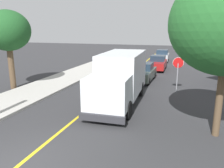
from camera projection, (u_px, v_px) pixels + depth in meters
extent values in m
plane|color=#303033|center=(17.00, 167.00, 8.08)|extent=(120.00, 120.00, 0.00)
cube|color=gold|center=(108.00, 92.00, 17.32)|extent=(0.16, 56.00, 0.01)
cube|color=silver|center=(123.00, 72.00, 15.23)|extent=(2.60, 5.09, 2.60)
cube|color=silver|center=(108.00, 92.00, 12.06)|extent=(2.36, 2.09, 1.70)
cube|color=#1E2D3D|center=(103.00, 90.00, 11.13)|extent=(2.04, 0.16, 0.75)
cube|color=#2D2D33|center=(102.00, 118.00, 11.30)|extent=(2.41, 0.30, 0.36)
cylinder|color=black|center=(128.00, 110.00, 12.21)|extent=(0.34, 1.01, 1.00)
cylinder|color=black|center=(91.00, 106.00, 12.75)|extent=(0.34, 1.01, 1.00)
cylinder|color=black|center=(141.00, 89.00, 16.46)|extent=(0.34, 1.01, 1.00)
cylinder|color=black|center=(112.00, 87.00, 17.01)|extent=(0.34, 1.01, 1.00)
cube|color=#4C564C|center=(143.00, 74.00, 20.98)|extent=(1.96, 4.46, 0.76)
cube|color=#1E2D3D|center=(144.00, 66.00, 20.95)|extent=(1.65, 1.86, 0.64)
cylinder|color=black|center=(148.00, 81.00, 19.51)|extent=(0.24, 0.65, 0.64)
cylinder|color=black|center=(131.00, 80.00, 20.03)|extent=(0.24, 0.65, 0.64)
cylinder|color=black|center=(154.00, 75.00, 22.08)|extent=(0.24, 0.65, 0.64)
cylinder|color=black|center=(138.00, 74.00, 22.60)|extent=(0.24, 0.65, 0.64)
cube|color=maroon|center=(158.00, 64.00, 26.53)|extent=(1.80, 4.40, 0.76)
cube|color=#1E2D3D|center=(158.00, 58.00, 26.50)|extent=(1.58, 1.80, 0.64)
cylinder|color=black|center=(163.00, 70.00, 25.07)|extent=(0.22, 0.64, 0.64)
cylinder|color=black|center=(149.00, 69.00, 25.54)|extent=(0.22, 0.64, 0.64)
cylinder|color=black|center=(165.00, 66.00, 27.68)|extent=(0.22, 0.64, 0.64)
cylinder|color=black|center=(152.00, 65.00, 28.15)|extent=(0.22, 0.64, 0.64)
cube|color=#B7B7BC|center=(162.00, 57.00, 33.37)|extent=(1.92, 4.45, 0.76)
cube|color=#1E2D3D|center=(162.00, 52.00, 33.35)|extent=(1.63, 1.84, 0.64)
cylinder|color=black|center=(167.00, 61.00, 31.92)|extent=(0.24, 0.65, 0.64)
cylinder|color=black|center=(156.00, 60.00, 32.35)|extent=(0.24, 0.65, 0.64)
cylinder|color=black|center=(168.00, 58.00, 34.55)|extent=(0.24, 0.65, 0.64)
cylinder|color=black|center=(157.00, 58.00, 34.98)|extent=(0.24, 0.65, 0.64)
cylinder|color=gray|center=(177.00, 78.00, 17.19)|extent=(0.08, 0.08, 2.20)
cylinder|color=red|center=(178.00, 63.00, 16.94)|extent=(0.76, 0.03, 0.76)
cylinder|color=white|center=(178.00, 63.00, 16.96)|extent=(0.80, 0.02, 0.80)
cylinder|color=brown|center=(12.00, 69.00, 18.16)|extent=(0.45, 0.45, 3.11)
ellipsoid|color=#1E5123|center=(8.00, 30.00, 17.44)|extent=(3.45, 3.45, 3.10)
cylinder|color=brown|center=(219.00, 105.00, 10.10)|extent=(0.31, 0.31, 2.91)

